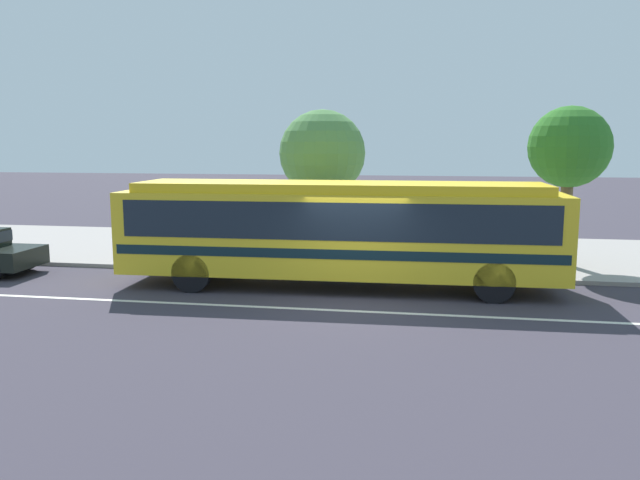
{
  "coord_description": "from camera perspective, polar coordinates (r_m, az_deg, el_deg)",
  "views": [
    {
      "loc": [
        1.72,
        -14.75,
        3.8
      ],
      "look_at": [
        -1.04,
        1.27,
        1.3
      ],
      "focal_mm": 35.58,
      "sensor_mm": 36.0,
      "label": 1
    }
  ],
  "objects": [
    {
      "name": "pedestrian_waiting_near_sign",
      "position": [
        18.83,
        17.46,
        0.09
      ],
      "size": [
        0.4,
        0.4,
        1.68
      ],
      "color": "#6E5A5F",
      "rests_on": "sidewalk_slab"
    },
    {
      "name": "pedestrian_walking_along_curb",
      "position": [
        20.57,
        -4.22,
        1.12
      ],
      "size": [
        0.47,
        0.47,
        1.64
      ],
      "color": "#283244",
      "rests_on": "sidewalk_slab"
    },
    {
      "name": "bus_stop_sign",
      "position": [
        18.41,
        12.25,
        1.95
      ],
      "size": [
        0.09,
        0.44,
        2.44
      ],
      "color": "gray",
      "rests_on": "sidewalk_slab"
    },
    {
      "name": "transit_bus",
      "position": [
        16.61,
        1.72,
        1.19
      ],
      "size": [
        11.48,
        2.78,
        2.78
      ],
      "color": "gold",
      "rests_on": "ground_plane"
    },
    {
      "name": "street_tree_mid_block",
      "position": [
        20.42,
        21.51,
        7.66
      ],
      "size": [
        2.42,
        2.42,
        4.77
      ],
      "color": "brown",
      "rests_on": "sidewalk_slab"
    },
    {
      "name": "sidewalk_slab",
      "position": [
        22.04,
        5.16,
        -1.06
      ],
      "size": [
        60.0,
        8.0,
        0.12
      ],
      "primitive_type": "cube",
      "color": "gray",
      "rests_on": "ground_plane"
    },
    {
      "name": "ground_plane",
      "position": [
        15.33,
        3.04,
        -5.63
      ],
      "size": [
        120.0,
        120.0,
        0.0
      ],
      "primitive_type": "plane",
      "color": "#39343F"
    },
    {
      "name": "street_tree_near_stop",
      "position": [
        20.23,
        0.22,
        7.73
      ],
      "size": [
        2.73,
        2.73,
        4.72
      ],
      "color": "brown",
      "rests_on": "sidewalk_slab"
    },
    {
      "name": "lane_stripe_center",
      "position": [
        14.56,
        2.67,
        -6.39
      ],
      "size": [
        56.0,
        0.16,
        0.01
      ],
      "primitive_type": "cube",
      "color": "silver",
      "rests_on": "ground_plane"
    }
  ]
}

